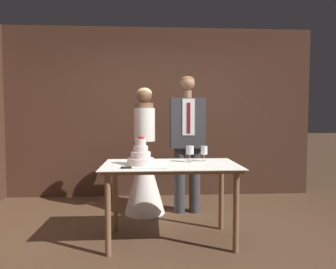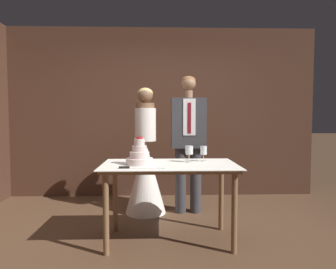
% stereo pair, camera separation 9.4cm
% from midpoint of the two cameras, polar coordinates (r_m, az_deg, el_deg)
% --- Properties ---
extents(ground_plane, '(40.00, 40.00, 0.00)m').
position_cam_midpoint_polar(ground_plane, '(3.18, -2.19, -20.58)').
color(ground_plane, brown).
extents(wall_back, '(5.05, 0.12, 2.72)m').
position_cam_midpoint_polar(wall_back, '(4.92, -2.68, 4.17)').
color(wall_back, '#472B1E').
rests_on(wall_back, ground_plane).
extents(cake_table, '(1.38, 0.78, 0.81)m').
position_cam_midpoint_polar(cake_table, '(3.10, -0.37, -7.45)').
color(cake_table, brown).
rests_on(cake_table, ground_plane).
extents(tiered_cake, '(0.27, 0.27, 0.28)m').
position_cam_midpoint_polar(tiered_cake, '(3.05, -6.10, -4.12)').
color(tiered_cake, beige).
rests_on(tiered_cake, cake_table).
extents(cake_knife, '(0.43, 0.03, 0.02)m').
position_cam_midpoint_polar(cake_knife, '(2.83, -7.28, -6.32)').
color(cake_knife, silver).
rests_on(cake_knife, cake_table).
extents(wine_glass_near, '(0.08, 0.08, 0.18)m').
position_cam_midpoint_polar(wine_glass_near, '(3.20, 3.36, -3.13)').
color(wine_glass_near, silver).
rests_on(wine_glass_near, cake_table).
extents(wine_glass_middle, '(0.07, 0.07, 0.17)m').
position_cam_midpoint_polar(wine_glass_middle, '(3.29, 6.08, -3.14)').
color(wine_glass_middle, silver).
rests_on(wine_glass_middle, cake_table).
extents(bride, '(0.54, 0.54, 1.68)m').
position_cam_midpoint_polar(bride, '(4.04, -5.15, -6.29)').
color(bride, white).
rests_on(bride, ground_plane).
extents(groom, '(0.46, 0.25, 1.83)m').
position_cam_midpoint_polar(groom, '(4.01, 3.03, -0.47)').
color(groom, '#38383D').
rests_on(groom, ground_plane).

